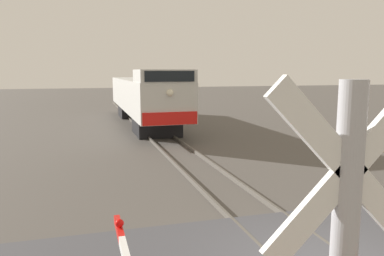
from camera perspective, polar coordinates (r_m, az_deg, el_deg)
name	(u,v)px	position (r m, az deg, el deg)	size (l,w,h in m)	color
locomotive	(144,97)	(26.95, -7.11, 4.63)	(2.93, 16.99, 3.81)	black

